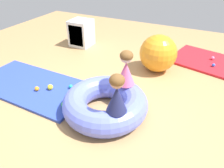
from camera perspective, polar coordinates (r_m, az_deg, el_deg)
ground_plane at (r=2.98m, az=-2.31°, el=-5.57°), size 8.00×8.00×0.00m
gym_mat_far_left at (r=4.46m, az=25.84°, el=5.10°), size 1.72×1.32×0.04m
gym_mat_near_left at (r=3.57m, az=-20.67°, el=-0.34°), size 1.90×1.01×0.04m
inflatable_cushion at (r=2.74m, az=-1.84°, el=-5.22°), size 1.10×1.10×0.31m
child_in_navy at (r=2.25m, az=1.30°, el=-2.70°), size 0.33×0.33×0.46m
child_in_pink at (r=2.73m, az=3.80°, el=4.27°), size 0.34×0.34×0.47m
play_ball_orange at (r=3.36m, az=-19.60°, el=-1.19°), size 0.07×0.07×0.07m
play_ball_blue at (r=4.25m, az=25.70°, el=4.62°), size 0.06×0.06×0.06m
play_ball_green at (r=2.91m, az=-12.69°, el=-5.41°), size 0.09×0.09×0.09m
play_ball_teal at (r=3.28m, az=-11.08°, el=-0.68°), size 0.06×0.06×0.06m
play_ball_yellow at (r=3.32m, az=-16.32°, el=-0.81°), size 0.08×0.08×0.08m
play_ball_pink at (r=4.52m, az=25.51°, el=6.33°), size 0.07×0.07×0.07m
exercise_ball_large at (r=3.77m, az=12.34°, el=8.08°), size 0.64×0.64×0.64m
storage_cube at (r=4.82m, az=-8.44°, el=13.38°), size 0.44×0.44×0.56m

